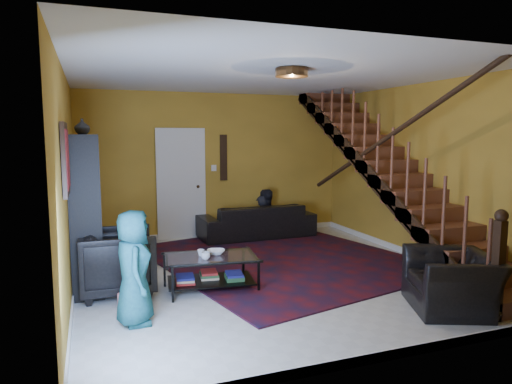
{
  "coord_description": "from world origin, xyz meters",
  "views": [
    {
      "loc": [
        -2.34,
        -5.94,
        1.99
      ],
      "look_at": [
        -0.02,
        0.4,
        1.15
      ],
      "focal_mm": 32.0,
      "sensor_mm": 36.0,
      "label": 1
    }
  ],
  "objects_px": {
    "armchair_left": "(118,261)",
    "armchair_right": "(452,282)",
    "sofa": "(256,221)",
    "bookshelf": "(87,211)",
    "coffee_table": "(211,270)"
  },
  "relations": [
    {
      "from": "armchair_left",
      "to": "coffee_table",
      "type": "relative_size",
      "value": 0.73
    },
    {
      "from": "armchair_right",
      "to": "bookshelf",
      "type": "bearing_deg",
      "value": -100.63
    },
    {
      "from": "bookshelf",
      "to": "coffee_table",
      "type": "xyz_separation_m",
      "value": [
        1.48,
        -0.96,
        -0.71
      ]
    },
    {
      "from": "armchair_left",
      "to": "armchair_right",
      "type": "xyz_separation_m",
      "value": [
        3.55,
        -1.87,
        -0.09
      ]
    },
    {
      "from": "armchair_left",
      "to": "bookshelf",
      "type": "bearing_deg",
      "value": 28.05
    },
    {
      "from": "bookshelf",
      "to": "sofa",
      "type": "height_order",
      "value": "bookshelf"
    },
    {
      "from": "armchair_left",
      "to": "coffee_table",
      "type": "xyz_separation_m",
      "value": [
        1.13,
        -0.25,
        -0.16
      ]
    },
    {
      "from": "bookshelf",
      "to": "coffee_table",
      "type": "relative_size",
      "value": 1.62
    },
    {
      "from": "coffee_table",
      "to": "bookshelf",
      "type": "bearing_deg",
      "value": 147.22
    },
    {
      "from": "sofa",
      "to": "armchair_left",
      "type": "height_order",
      "value": "armchair_left"
    },
    {
      "from": "sofa",
      "to": "armchair_right",
      "type": "bearing_deg",
      "value": 99.5
    },
    {
      "from": "armchair_right",
      "to": "coffee_table",
      "type": "xyz_separation_m",
      "value": [
        -2.42,
        1.61,
        -0.07
      ]
    },
    {
      "from": "bookshelf",
      "to": "armchair_right",
      "type": "distance_m",
      "value": 4.72
    },
    {
      "from": "sofa",
      "to": "armchair_right",
      "type": "relative_size",
      "value": 2.23
    },
    {
      "from": "sofa",
      "to": "coffee_table",
      "type": "distance_m",
      "value": 3.1
    }
  ]
}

